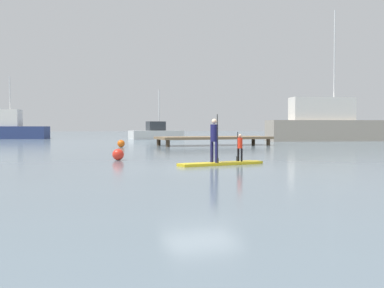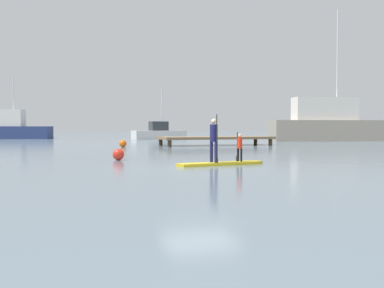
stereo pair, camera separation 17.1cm
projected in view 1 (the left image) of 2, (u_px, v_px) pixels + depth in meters
ground_plane at (201, 168)px, 15.29m from camera, size 240.00×240.00×0.00m
paddleboard_near at (222, 164)px, 16.61m from camera, size 3.41×1.14×0.10m
paddler_adult at (214, 137)px, 16.42m from camera, size 0.32×0.50×1.73m
paddler_child_solo at (240, 146)px, 16.98m from camera, size 0.21×0.37×1.09m
fishing_boat_white_large at (330, 125)px, 43.96m from camera, size 12.93×5.50×12.49m
motor_boat_small_navy at (8, 128)px, 51.59m from camera, size 8.73×4.90×7.00m
trawler_grey_distant at (156, 133)px, 51.41m from camera, size 6.41×2.77×5.58m
floating_dock at (214, 138)px, 33.65m from camera, size 8.31×3.06×0.65m
mooring_buoy_near at (121, 144)px, 30.66m from camera, size 0.50×0.50×0.50m
mooring_buoy_mid at (118, 155)px, 18.87m from camera, size 0.48×0.48×0.48m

